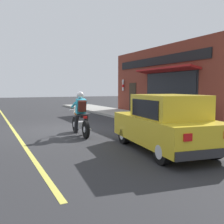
{
  "coord_description": "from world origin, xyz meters",
  "views": [
    {
      "loc": [
        -2.82,
        -10.66,
        1.75
      ],
      "look_at": [
        0.99,
        -2.82,
        0.95
      ],
      "focal_mm": 42.0,
      "sensor_mm": 36.0,
      "label": 1
    }
  ],
  "objects": [
    {
      "name": "ground_plane",
      "position": [
        0.0,
        0.0,
        0.0
      ],
      "size": [
        80.0,
        80.0,
        0.0
      ],
      "primitive_type": "plane",
      "color": "#2B2B2D"
    },
    {
      "name": "sidewalk_curb",
      "position": [
        5.22,
        3.0,
        0.07
      ],
      "size": [
        2.6,
        22.0,
        0.14
      ],
      "primitive_type": "cube",
      "color": "#9E9B93",
      "rests_on": "ground"
    },
    {
      "name": "lane_stripe",
      "position": [
        -1.8,
        3.0,
        0.0
      ],
      "size": [
        0.12,
        19.8,
        0.01
      ],
      "primitive_type": "cube",
      "color": "#D1C64C",
      "rests_on": "ground"
    },
    {
      "name": "storefront_building",
      "position": [
        6.75,
        2.4,
        2.11
      ],
      "size": [
        1.25,
        10.06,
        4.2
      ],
      "color": "maroon",
      "rests_on": "ground"
    },
    {
      "name": "motorcycle_with_rider",
      "position": [
        0.34,
        -1.47,
        0.68
      ],
      "size": [
        0.57,
        2.02,
        1.62
      ],
      "color": "black",
      "rests_on": "ground"
    },
    {
      "name": "car_hatchback",
      "position": [
        1.63,
        -4.86,
        0.77
      ],
      "size": [
        2.1,
        3.96,
        1.57
      ],
      "color": "black",
      "rests_on": "ground"
    },
    {
      "name": "trash_bin",
      "position": [
        5.67,
        -2.09,
        0.64
      ],
      "size": [
        0.56,
        0.56,
        0.98
      ],
      "color": "#514C47",
      "rests_on": "sidewalk_curb"
    }
  ]
}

